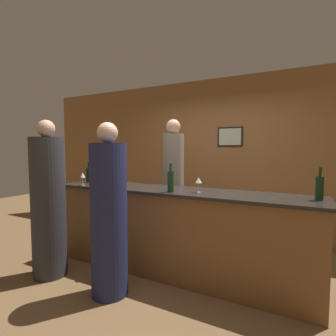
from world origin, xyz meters
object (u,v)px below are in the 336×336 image
at_px(guest_0, 48,205).
at_px(wine_bottle_2, 171,181).
at_px(wine_bottle_1, 89,175).
at_px(wine_bottle_0, 320,187).
at_px(guest_1, 109,217).
at_px(bartender, 173,189).

relative_size(guest_0, wine_bottle_2, 5.75).
bearing_deg(wine_bottle_1, wine_bottle_0, 0.31).
relative_size(guest_1, wine_bottle_0, 5.72).
relative_size(wine_bottle_0, wine_bottle_2, 0.97).
relative_size(guest_0, guest_1, 1.04).
relative_size(bartender, wine_bottle_0, 6.26).
xyz_separation_m(guest_1, wine_bottle_2, (0.44, 0.55, 0.34)).
xyz_separation_m(bartender, wine_bottle_1, (-1.06, -0.67, 0.22)).
bearing_deg(guest_0, wine_bottle_2, 22.40).
xyz_separation_m(wine_bottle_1, wine_bottle_2, (1.48, -0.22, 0.01)).
xyz_separation_m(bartender, wine_bottle_0, (1.89, -0.65, 0.23)).
xyz_separation_m(guest_0, wine_bottle_2, (1.36, 0.56, 0.30)).
bearing_deg(guest_0, wine_bottle_0, 15.73).
xyz_separation_m(guest_1, wine_bottle_0, (1.92, 0.79, 0.33)).
height_order(bartender, guest_0, bartender).
bearing_deg(bartender, guest_0, 57.00).
bearing_deg(wine_bottle_1, wine_bottle_2, -8.58).
height_order(guest_1, wine_bottle_1, guest_1).
bearing_deg(wine_bottle_2, wine_bottle_0, 9.18).
height_order(guest_0, wine_bottle_0, guest_0).
bearing_deg(guest_1, guest_0, -179.41).
xyz_separation_m(guest_1, wine_bottle_1, (-1.04, 0.77, 0.32)).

